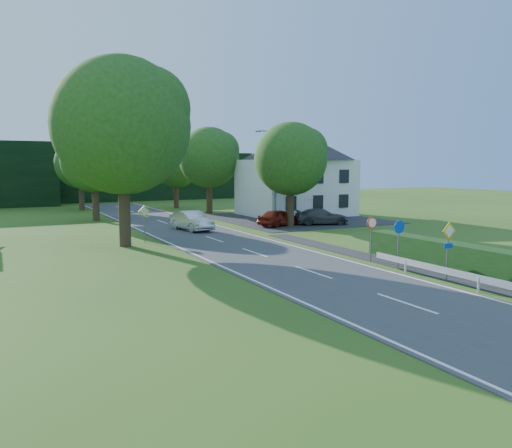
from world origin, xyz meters
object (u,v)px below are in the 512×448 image
moving_car (192,221)px  parasol (304,208)px  parked_car_silver_b (330,209)px  motorcycle (183,215)px  streetlight (274,172)px  parked_car_grey (321,217)px  parked_car_red (279,218)px

moving_car → parasol: size_ratio=2.00×
moving_car → parked_car_silver_b: moving_car is taller
moving_car → motorcycle: bearing=67.8°
moving_car → motorcycle: (1.50, 6.32, -0.22)m
streetlight → parked_car_grey: 5.53m
moving_car → parked_car_silver_b: bearing=7.3°
moving_car → motorcycle: size_ratio=2.26×
parked_car_grey → parked_car_silver_b: 8.20m
moving_car → parked_car_grey: 11.26m
parked_car_grey → moving_car: bearing=102.2°
moving_car → parked_car_silver_b: (16.53, 4.79, -0.10)m
moving_car → parked_car_silver_b: 17.21m
parked_car_red → parked_car_grey: 3.81m
moving_car → parasol: 12.82m
parked_car_grey → parasol: parasol is taller
parked_car_grey → parasol: bearing=4.4°
motorcycle → parked_car_red: bearing=-38.1°
streetlight → parked_car_red: bearing=-102.7°
parked_car_red → parked_car_silver_b: bearing=-78.1°
moving_car → parasol: bearing=5.5°
moving_car → parked_car_grey: (11.17, -1.41, -0.08)m
streetlight → moving_car: (-7.76, -0.79, -3.68)m
motorcycle → parked_car_red: parked_car_red is taller
parked_car_red → parked_car_grey: size_ratio=0.88×
streetlight → parked_car_silver_b: 10.35m
parked_car_grey → parasol: 4.77m
moving_car → parked_car_red: (7.43, -0.66, -0.05)m
motorcycle → parked_car_silver_b: (15.03, -1.53, 0.12)m
streetlight → parked_car_red: streetlight is taller
parked_car_red → parked_car_silver_b: 10.60m
parasol → parked_car_red: bearing=-142.3°
parked_car_silver_b → streetlight: bearing=99.4°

